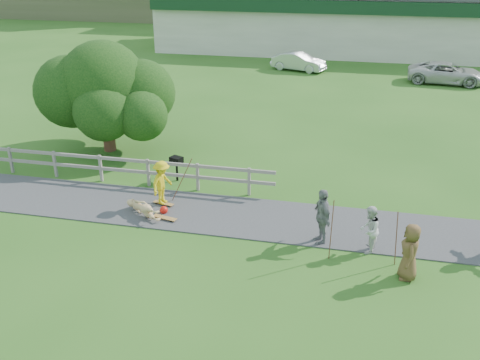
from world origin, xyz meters
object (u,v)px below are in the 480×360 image
at_px(skater_rider, 162,185).
at_px(spectator_c, 410,252).
at_px(car_white, 447,73).
at_px(skater_fallen, 144,209).
at_px(spectator_a, 369,230).
at_px(car_silver, 298,62).
at_px(tree, 106,104).
at_px(spectator_b, 322,216).
at_px(bbq, 177,169).

xyz_separation_m(skater_rider, spectator_c, (8.30, -2.84, 0.04)).
height_order(spectator_c, car_white, spectator_c).
height_order(skater_fallen, spectator_a, spectator_a).
relative_size(skater_fallen, spectator_a, 1.06).
bearing_deg(spectator_a, car_silver, -157.31).
relative_size(spectator_c, tree, 0.28).
height_order(spectator_b, car_white, spectator_b).
distance_m(spectator_b, spectator_c, 2.93).
relative_size(skater_rider, car_silver, 0.40).
height_order(skater_rider, bbq, skater_rider).
xyz_separation_m(spectator_a, car_white, (5.06, 23.59, -0.05)).
height_order(spectator_a, spectator_b, spectator_b).
distance_m(car_silver, bbq, 21.67).
relative_size(skater_fallen, spectator_b, 0.88).
bearing_deg(car_white, skater_rider, 157.01).
bearing_deg(spectator_a, tree, -108.32).
bearing_deg(spectator_a, spectator_c, 53.22).
bearing_deg(tree, spectator_c, -31.33).
height_order(car_silver, bbq, car_silver).
relative_size(spectator_b, bbq, 1.82).
bearing_deg(skater_rider, bbq, 19.63).
relative_size(skater_rider, car_white, 0.32).
xyz_separation_m(tree, bbq, (4.15, -2.64, -1.67)).
distance_m(skater_rider, spectator_c, 8.78).
xyz_separation_m(skater_rider, skater_fallen, (-0.36, -0.96, -0.51)).
bearing_deg(car_white, bbq, 153.81).
height_order(spectator_a, car_white, spectator_a).
bearing_deg(skater_fallen, skater_rider, 11.92).
xyz_separation_m(skater_rider, car_white, (12.28, 21.96, -0.10)).
distance_m(skater_rider, bbq, 2.28).
xyz_separation_m(skater_fallen, bbq, (0.12, 3.20, 0.21)).
bearing_deg(tree, skater_fallen, -55.45).
bearing_deg(car_white, car_silver, 86.05).
bearing_deg(tree, skater_rider, -48.09).
relative_size(spectator_b, car_white, 0.36).
bearing_deg(spectator_a, skater_fallen, -84.09).
bearing_deg(tree, car_silver, 71.47).
distance_m(skater_rider, spectator_b, 5.93).
distance_m(skater_fallen, car_silver, 24.88).
distance_m(spectator_a, car_white, 24.13).
distance_m(skater_fallen, tree, 7.34).
xyz_separation_m(car_silver, tree, (-6.34, -18.92, 1.50)).
xyz_separation_m(skater_fallen, spectator_c, (8.66, -1.88, 0.55)).
bearing_deg(car_silver, spectator_c, -149.90).
height_order(spectator_a, tree, tree).
distance_m(spectator_c, tree, 14.91).
xyz_separation_m(spectator_a, tree, (-11.60, 6.52, 1.41)).
bearing_deg(spectator_b, spectator_c, 34.44).
xyz_separation_m(spectator_b, tree, (-10.14, 6.27, 1.25)).
bearing_deg(car_white, spectator_b, 170.63).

